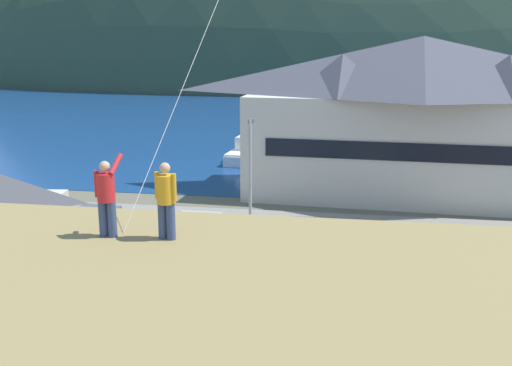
{
  "coord_description": "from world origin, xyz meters",
  "views": [
    {
      "loc": [
        3.45,
        -19.82,
        10.22
      ],
      "look_at": [
        -1.26,
        9.0,
        3.23
      ],
      "focal_mm": 42.26,
      "sensor_mm": 36.0,
      "label": 1
    }
  ],
  "objects_px": {
    "parked_car_mid_row_far": "(196,232)",
    "parked_car_front_row_silver": "(440,293)",
    "parked_car_front_row_red": "(98,225)",
    "parked_car_front_row_end": "(472,252)",
    "wharf_dock": "(292,157)",
    "harbor_lodge": "(420,114)",
    "moored_boat_wharfside": "(250,151)",
    "moored_boat_outer_mooring": "(335,155)",
    "parked_car_lone_by_shed": "(119,273)",
    "person_companion": "(166,198)",
    "parked_car_corner_spot": "(261,302)",
    "parking_light_pole": "(250,168)",
    "parked_car_mid_row_near": "(292,239)",
    "person_kite_flyer": "(106,196)"
  },
  "relations": [
    {
      "from": "moored_boat_outer_mooring",
      "to": "parked_car_corner_spot",
      "type": "distance_m",
      "value": 30.69
    },
    {
      "from": "wharf_dock",
      "to": "parked_car_lone_by_shed",
      "type": "relative_size",
      "value": 2.61
    },
    {
      "from": "parked_car_lone_by_shed",
      "to": "person_companion",
      "type": "bearing_deg",
      "value": -61.12
    },
    {
      "from": "wharf_dock",
      "to": "parked_car_mid_row_far",
      "type": "relative_size",
      "value": 2.64
    },
    {
      "from": "parking_light_pole",
      "to": "person_kite_flyer",
      "type": "bearing_deg",
      "value": -90.41
    },
    {
      "from": "parked_car_front_row_silver",
      "to": "person_companion",
      "type": "xyz_separation_m",
      "value": [
        -7.4,
        -9.19,
        5.74
      ]
    },
    {
      "from": "parked_car_front_row_red",
      "to": "parked_car_front_row_end",
      "type": "bearing_deg",
      "value": -3.66
    },
    {
      "from": "parked_car_front_row_silver",
      "to": "moored_boat_outer_mooring",
      "type": "bearing_deg",
      "value": 99.61
    },
    {
      "from": "parked_car_front_row_red",
      "to": "parked_car_corner_spot",
      "type": "bearing_deg",
      "value": -39.12
    },
    {
      "from": "parked_car_mid_row_near",
      "to": "person_companion",
      "type": "distance_m",
      "value": 15.72
    },
    {
      "from": "harbor_lodge",
      "to": "moored_boat_wharfside",
      "type": "xyz_separation_m",
      "value": [
        -12.98,
        10.64,
        -4.81
      ]
    },
    {
      "from": "parked_car_front_row_red",
      "to": "person_kite_flyer",
      "type": "xyz_separation_m",
      "value": [
        7.19,
        -15.17,
        5.75
      ]
    },
    {
      "from": "moored_boat_wharfside",
      "to": "wharf_dock",
      "type": "bearing_deg",
      "value": 1.31
    },
    {
      "from": "parked_car_front_row_end",
      "to": "parked_car_front_row_red",
      "type": "distance_m",
      "value": 17.99
    },
    {
      "from": "parked_car_mid_row_near",
      "to": "parked_car_front_row_end",
      "type": "bearing_deg",
      "value": -4.23
    },
    {
      "from": "harbor_lodge",
      "to": "parked_car_mid_row_far",
      "type": "bearing_deg",
      "value": -131.54
    },
    {
      "from": "moored_boat_wharfside",
      "to": "parking_light_pole",
      "type": "height_order",
      "value": "parking_light_pole"
    },
    {
      "from": "wharf_dock",
      "to": "parked_car_corner_spot",
      "type": "height_order",
      "value": "parked_car_corner_spot"
    },
    {
      "from": "harbor_lodge",
      "to": "moored_boat_outer_mooring",
      "type": "distance_m",
      "value": 12.66
    },
    {
      "from": "moored_boat_outer_mooring",
      "to": "parked_car_front_row_end",
      "type": "relative_size",
      "value": 1.9
    },
    {
      "from": "parking_light_pole",
      "to": "moored_boat_wharfside",
      "type": "bearing_deg",
      "value": 99.88
    },
    {
      "from": "person_companion",
      "to": "moored_boat_outer_mooring",
      "type": "bearing_deg",
      "value": 86.2
    },
    {
      "from": "parked_car_mid_row_near",
      "to": "wharf_dock",
      "type": "bearing_deg",
      "value": 95.95
    },
    {
      "from": "parked_car_mid_row_near",
      "to": "person_kite_flyer",
      "type": "distance_m",
      "value": 15.94
    },
    {
      "from": "moored_boat_wharfside",
      "to": "moored_boat_outer_mooring",
      "type": "bearing_deg",
      "value": -3.14
    },
    {
      "from": "parked_car_front_row_silver",
      "to": "parked_car_mid_row_near",
      "type": "distance_m",
      "value": 8.09
    },
    {
      "from": "wharf_dock",
      "to": "parked_car_front_row_red",
      "type": "xyz_separation_m",
      "value": [
        -7.42,
        -23.36,
        0.71
      ]
    },
    {
      "from": "parked_car_front_row_red",
      "to": "parking_light_pole",
      "type": "distance_m",
      "value": 8.3
    },
    {
      "from": "parked_car_front_row_red",
      "to": "parked_car_mid_row_far",
      "type": "bearing_deg",
      "value": -4.19
    },
    {
      "from": "parked_car_mid_row_far",
      "to": "parked_car_front_row_silver",
      "type": "relative_size",
      "value": 0.99
    },
    {
      "from": "parking_light_pole",
      "to": "person_companion",
      "type": "bearing_deg",
      "value": -86.08
    },
    {
      "from": "parked_car_mid_row_far",
      "to": "person_companion",
      "type": "bearing_deg",
      "value": -77.25
    },
    {
      "from": "harbor_lodge",
      "to": "moored_boat_outer_mooring",
      "type": "bearing_deg",
      "value": 119.01
    },
    {
      "from": "wharf_dock",
      "to": "person_kite_flyer",
      "type": "height_order",
      "value": "person_kite_flyer"
    },
    {
      "from": "parking_light_pole",
      "to": "person_kite_flyer",
      "type": "relative_size",
      "value": 3.28
    },
    {
      "from": "harbor_lodge",
      "to": "moored_boat_wharfside",
      "type": "relative_size",
      "value": 2.91
    },
    {
      "from": "moored_boat_outer_mooring",
      "to": "person_companion",
      "type": "relative_size",
      "value": 4.75
    },
    {
      "from": "parked_car_lone_by_shed",
      "to": "parked_car_corner_spot",
      "type": "xyz_separation_m",
      "value": [
        6.04,
        -1.79,
        0.0
      ]
    },
    {
      "from": "parked_car_mid_row_far",
      "to": "parked_car_front_row_silver",
      "type": "height_order",
      "value": "same"
    },
    {
      "from": "parking_light_pole",
      "to": "parked_car_mid_row_far",
      "type": "bearing_deg",
      "value": -122.32
    },
    {
      "from": "parked_car_front_row_silver",
      "to": "parked_car_front_row_red",
      "type": "height_order",
      "value": "same"
    },
    {
      "from": "harbor_lodge",
      "to": "parked_car_front_row_silver",
      "type": "bearing_deg",
      "value": -92.47
    },
    {
      "from": "parked_car_front_row_silver",
      "to": "parked_car_front_row_red",
      "type": "distance_m",
      "value": 17.03
    },
    {
      "from": "parked_car_front_row_end",
      "to": "person_companion",
      "type": "bearing_deg",
      "value": -123.92
    },
    {
      "from": "parked_car_front_row_red",
      "to": "person_companion",
      "type": "xyz_separation_m",
      "value": [
        8.56,
        -15.12,
        5.74
      ]
    },
    {
      "from": "wharf_dock",
      "to": "parked_car_front_row_red",
      "type": "height_order",
      "value": "parked_car_front_row_red"
    },
    {
      "from": "harbor_lodge",
      "to": "person_kite_flyer",
      "type": "bearing_deg",
      "value": -108.99
    },
    {
      "from": "parked_car_front_row_end",
      "to": "parked_car_front_row_red",
      "type": "relative_size",
      "value": 1.0
    },
    {
      "from": "moored_boat_outer_mooring",
      "to": "parked_car_mid_row_far",
      "type": "height_order",
      "value": "moored_boat_outer_mooring"
    },
    {
      "from": "wharf_dock",
      "to": "harbor_lodge",
      "type": "bearing_deg",
      "value": -48.95
    }
  ]
}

